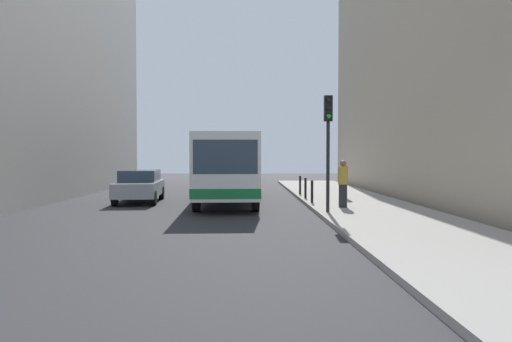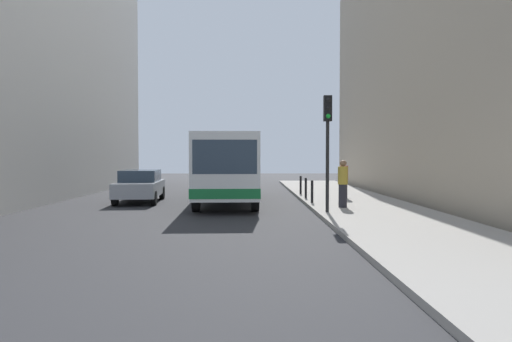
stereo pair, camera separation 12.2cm
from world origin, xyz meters
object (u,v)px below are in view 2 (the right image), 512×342
at_px(bollard_near, 312,192).
at_px(bollard_far, 301,185).
at_px(car_behind_bus, 222,177).
at_px(pedestrian_mid_sidewalk, 344,179).
at_px(pedestrian_near_signal, 343,184).
at_px(bus, 227,165).
at_px(car_beside_bus, 140,185).
at_px(traffic_light, 328,131).
at_px(bollard_mid, 306,188).

height_order(bollard_near, bollard_far, same).
xyz_separation_m(car_behind_bus, pedestrian_mid_sidewalk, (6.21, -9.04, 0.25)).
bearing_deg(bollard_near, pedestrian_near_signal, -62.42).
distance_m(bus, bollard_near, 4.38).
xyz_separation_m(car_beside_bus, car_behind_bus, (3.24, 9.30, 0.00)).
relative_size(bollard_far, pedestrian_mid_sidewalk, 0.54).
bearing_deg(pedestrian_mid_sidewalk, pedestrian_near_signal, 36.94).
relative_size(bus, bollard_near, 11.67).
xyz_separation_m(car_behind_bus, traffic_light, (4.54, -14.63, 2.22)).
height_order(bus, car_behind_bus, bus).
distance_m(pedestrian_near_signal, pedestrian_mid_sidewalk, 4.10).
bearing_deg(car_beside_bus, pedestrian_near_signal, 153.01).
height_order(bus, bollard_mid, bus).
height_order(car_behind_bus, pedestrian_near_signal, pedestrian_near_signal).
bearing_deg(bollard_mid, bollard_near, -90.00).
relative_size(bollard_mid, bollard_far, 1.00).
distance_m(car_beside_bus, pedestrian_mid_sidewalk, 9.46).
height_order(bollard_near, pedestrian_mid_sidewalk, pedestrian_mid_sidewalk).
distance_m(traffic_light, bollard_mid, 6.15).
bearing_deg(bollard_mid, pedestrian_mid_sidewalk, -2.74).
height_order(pedestrian_near_signal, pedestrian_mid_sidewalk, pedestrian_near_signal).
height_order(car_behind_bus, traffic_light, traffic_light).
bearing_deg(bollard_far, bollard_mid, -90.00).
bearing_deg(car_beside_bus, bollard_near, 162.37).
distance_m(bus, car_beside_bus, 4.11).
bearing_deg(pedestrian_mid_sidewalk, car_beside_bus, -39.81).
xyz_separation_m(traffic_light, bollard_far, (-0.10, 7.95, -2.38)).
height_order(car_beside_bus, pedestrian_near_signal, pedestrian_near_signal).
bearing_deg(bollard_near, pedestrian_mid_sidewalk, 50.99).
xyz_separation_m(car_behind_bus, bollard_far, (4.44, -6.68, -0.16)).
bearing_deg(pedestrian_mid_sidewalk, bollard_far, -94.46).
xyz_separation_m(bus, pedestrian_near_signal, (4.63, -3.94, -0.66)).
bearing_deg(pedestrian_near_signal, bollard_far, -163.22).
distance_m(car_behind_bus, bollard_far, 8.02).
bearing_deg(traffic_light, bollard_far, 90.72).
xyz_separation_m(traffic_light, bollard_near, (-0.10, 3.39, -2.38)).
distance_m(car_beside_bus, traffic_light, 9.68).
height_order(bus, traffic_light, traffic_light).
bearing_deg(pedestrian_near_signal, bollard_near, -144.11).
bearing_deg(car_beside_bus, traffic_light, 142.11).
bearing_deg(bus, pedestrian_near_signal, 137.92).
bearing_deg(car_behind_bus, bollard_far, 122.40).
bearing_deg(bollard_far, bollard_near, -90.00).
xyz_separation_m(pedestrian_near_signal, pedestrian_mid_sidewalk, (0.83, 4.01, -0.03)).
height_order(bollard_mid, pedestrian_near_signal, pedestrian_near_signal).
relative_size(car_beside_bus, bollard_near, 4.74).
xyz_separation_m(traffic_light, pedestrian_mid_sidewalk, (1.68, 5.59, -1.97)).
relative_size(bus, pedestrian_mid_sidewalk, 6.30).
distance_m(bus, pedestrian_mid_sidewalk, 5.50).
bearing_deg(bollard_mid, bus, -177.51).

